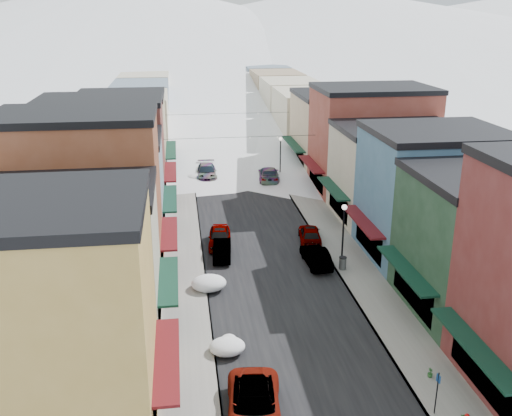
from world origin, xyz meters
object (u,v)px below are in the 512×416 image
object	(u,v)px
car_green_sedan	(316,256)
streetlamp_near	(343,227)
trash_can	(343,263)
car_silver_sedan	(220,237)
car_white_suv	(254,406)
car_dark_hatch	(222,250)

from	to	relation	value
car_green_sedan	streetlamp_near	bearing A→B (deg)	162.60
trash_can	streetlamp_near	size ratio (longest dim) A/B	0.20
streetlamp_near	car_silver_sedan	bearing A→B (deg)	149.13
car_white_suv	trash_can	xyz separation A→B (m)	(9.01, 15.88, -0.13)
car_silver_sedan	car_green_sedan	distance (m)	8.76
streetlamp_near	trash_can	bearing A→B (deg)	-100.95
car_white_suv	trash_can	bearing A→B (deg)	66.70
car_dark_hatch	car_green_sedan	world-z (taller)	car_green_sedan
car_silver_sedan	trash_can	size ratio (longest dim) A/B	4.62
car_green_sedan	streetlamp_near	size ratio (longest dim) A/B	0.90
car_silver_sedan	trash_can	world-z (taller)	car_silver_sedan
car_white_suv	trash_can	size ratio (longest dim) A/B	5.70
car_dark_hatch	car_green_sedan	size ratio (longest dim) A/B	0.91
car_white_suv	car_dark_hatch	bearing A→B (deg)	96.25
car_white_suv	trash_can	world-z (taller)	car_white_suv
car_green_sedan	streetlamp_near	world-z (taller)	streetlamp_near
car_white_suv	car_green_sedan	xyz separation A→B (m)	(7.22, 17.21, -0.06)
car_white_suv	car_silver_sedan	world-z (taller)	car_white_suv
car_green_sedan	trash_can	size ratio (longest dim) A/B	4.48
car_dark_hatch	trash_can	world-z (taller)	car_dark_hatch
car_white_suv	car_dark_hatch	distance (m)	19.64
car_green_sedan	car_silver_sedan	bearing A→B (deg)	-36.90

